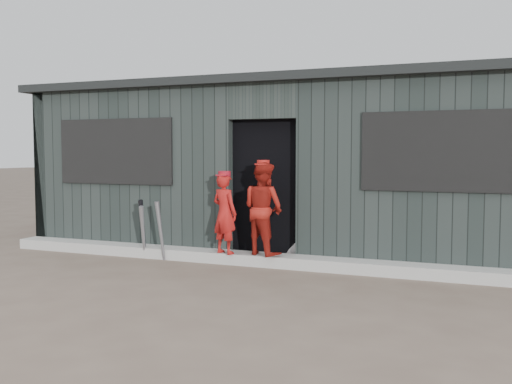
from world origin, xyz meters
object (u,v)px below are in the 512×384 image
at_px(bat_left, 143,232).
at_px(bat_right, 143,228).
at_px(player_red_left, 225,213).
at_px(bat_mid, 161,231).
at_px(player_red_right, 263,208).
at_px(player_grey_back, 300,222).
at_px(dugout, 294,168).

relative_size(bat_left, bat_right, 0.94).
height_order(bat_left, player_red_left, player_red_left).
relative_size(bat_mid, player_red_left, 0.77).
height_order(bat_left, player_red_right, player_red_right).
bearing_deg(bat_right, player_red_left, -1.44).
xyz_separation_m(player_grey_back, dugout, (-0.47, 1.22, 0.73)).
bearing_deg(bat_left, bat_right, 122.58).
distance_m(bat_mid, player_red_right, 1.52).
height_order(bat_right, dugout, dugout).
bearing_deg(bat_left, dugout, 49.45).
relative_size(bat_left, player_grey_back, 0.73).
relative_size(bat_left, player_red_left, 0.73).
relative_size(player_red_left, player_red_right, 0.88).
xyz_separation_m(bat_right, player_red_right, (1.85, 0.09, 0.35)).
xyz_separation_m(bat_left, bat_right, (-0.09, 0.14, 0.03)).
relative_size(bat_left, dugout, 0.10).
xyz_separation_m(bat_left, player_red_left, (1.24, 0.11, 0.31)).
bearing_deg(player_red_left, dugout, -82.30).
height_order(bat_left, player_grey_back, player_grey_back).
distance_m(bat_left, bat_mid, 0.30).
distance_m(bat_right, player_red_right, 1.88).
bearing_deg(player_red_left, player_grey_back, -125.06).
distance_m(bat_left, bat_right, 0.17).
distance_m(bat_right, player_red_left, 1.36).
height_order(bat_right, player_red_right, player_red_right).
height_order(player_red_left, player_grey_back, player_red_left).
bearing_deg(bat_mid, dugout, 54.98).
height_order(bat_left, bat_right, bat_right).
height_order(bat_mid, player_red_left, player_red_left).
height_order(bat_mid, bat_right, bat_right).
relative_size(player_red_left, player_grey_back, 1.00).
height_order(player_red_left, dugout, dugout).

